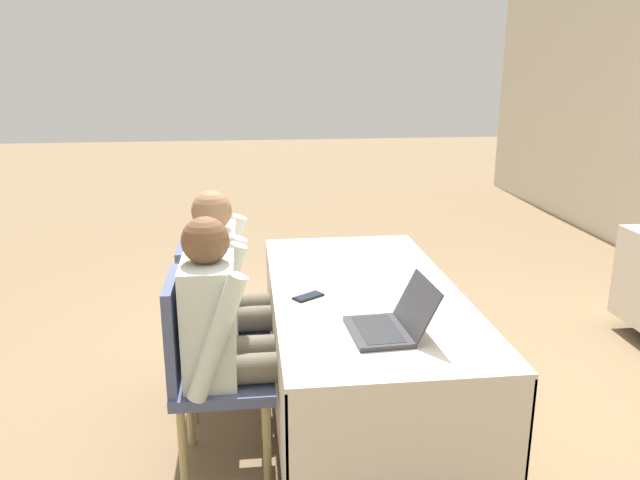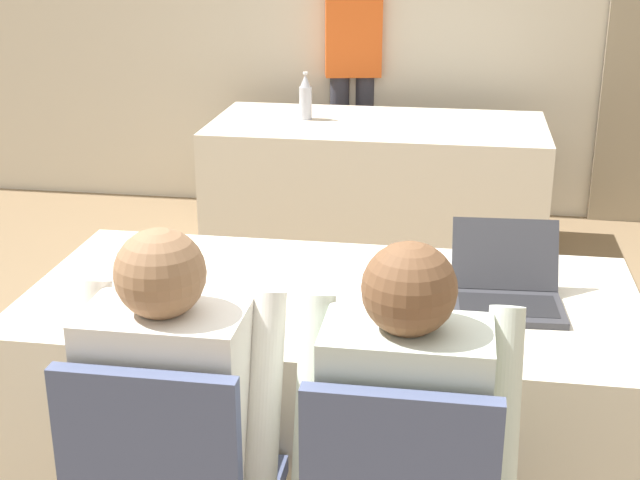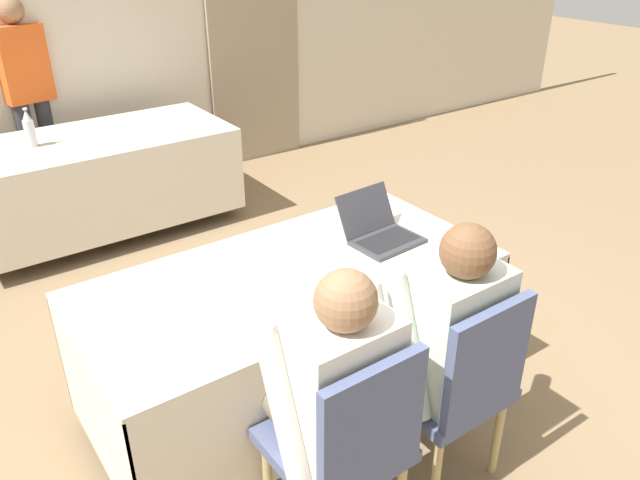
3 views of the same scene
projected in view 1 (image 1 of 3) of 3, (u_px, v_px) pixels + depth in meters
The scene contains 10 objects.
ground_plane at pixel (362, 421), 3.18m from camera, with size 24.00×24.00×0.00m, color #846B4C.
conference_table_near at pixel (364, 321), 3.03m from camera, with size 1.82×0.88×0.72m.
laptop at pixel (390, 323), 2.49m from camera, with size 0.33×0.34×0.21m.
cell_phone at pixel (308, 297), 2.87m from camera, with size 0.14×0.16×0.01m.
paper_beside_laptop at pixel (370, 249), 3.61m from camera, with size 0.26×0.33×0.00m.
paper_centre_table at pixel (369, 298), 2.87m from camera, with size 0.28×0.34×0.00m.
chair_near_left at pixel (212, 317), 3.22m from camera, with size 0.44×0.44×0.90m.
chair_near_right at pixel (206, 365), 2.71m from camera, with size 0.44×0.44×0.90m.
person_checkered_shirt at pixel (231, 287), 3.18m from camera, with size 0.50×0.52×1.16m.
person_white_shirt at pixel (228, 330), 2.68m from camera, with size 0.50×0.52×1.16m.
Camera 1 is at (2.76, -0.54, 1.77)m, focal length 35.00 mm.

